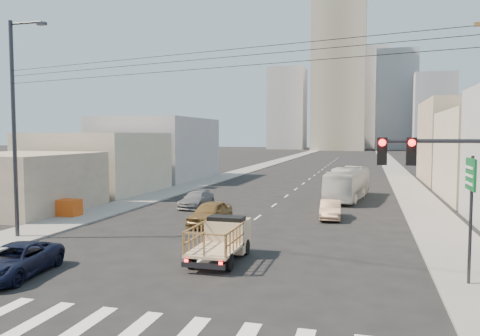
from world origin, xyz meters
The scene contains 25 objects.
ground centered at (0.00, 0.00, 0.00)m, with size 420.00×420.00×0.00m, color black.
sidewalk_left centered at (-11.75, 70.00, 0.06)m, with size 3.50×180.00×0.12m, color gray.
sidewalk_right centered at (11.75, 70.00, 0.06)m, with size 3.50×180.00×0.12m, color gray.
crosswalk centered at (0.02, -6.00, 0.01)m, with size 18.59×3.80×0.01m.
lane_dashes centered at (0.00, 53.00, 0.01)m, with size 0.15×104.00×0.01m.
flatbed_pickup centered at (0.95, 2.60, 1.09)m, with size 1.95×4.41×1.90m.
navy_pickup centered at (-6.45, -1.99, 0.65)m, with size 2.15×4.67×1.30m, color black.
city_bus centered at (5.71, 25.18, 1.43)m, with size 2.41×10.28×2.86m, color silver.
sedan_brown centered at (-2.30, 10.47, 0.77)m, with size 1.81×4.50×1.53m, color brown.
sedan_tan centered at (4.98, 14.85, 0.65)m, with size 1.38×3.95×1.30m, color #987659.
sedan_grey centered at (-5.76, 17.16, 0.64)m, with size 1.81×4.44×1.29m, color slate.
traffic_signal centered at (9.77, -3.51, 4.08)m, with size 3.23×0.35×6.00m.
green_sign centered at (11.16, 1.50, 3.74)m, with size 0.18×1.60×5.00m.
streetlamp_left centered at (-11.39, 4.00, 6.44)m, with size 2.36×0.25×12.00m.
overhead_wires centered at (0.00, 1.50, 8.97)m, with size 23.01×5.02×0.72m.
crate_stack centered at (-13.00, 10.58, 0.69)m, with size 1.80×1.20×1.14m.
bldg_right_far centered at (20.00, 44.00, 5.00)m, with size 12.00×16.00×10.00m, color gray.
bldg_left_near centered at (-18.00, 12.00, 2.20)m, with size 9.00×10.00×4.40m, color gray.
bldg_left_mid centered at (-19.00, 24.00, 3.00)m, with size 11.00×12.00×6.00m, color #AEA48C.
bldg_left_far centered at (-19.50, 39.00, 4.00)m, with size 12.00×16.00×8.00m, color #9A999C.
high_rise_tower centered at (-4.00, 170.00, 30.00)m, with size 20.00×20.00×60.00m, color gray.
midrise_ne centered at (18.00, 185.00, 20.00)m, with size 16.00×16.00×40.00m, color #999DA2.
midrise_nw centered at (-26.00, 180.00, 17.00)m, with size 15.00×15.00×34.00m, color #999DA2.
midrise_back centered at (6.00, 200.00, 22.00)m, with size 18.00×18.00×44.00m, color #9A999C.
midrise_east centered at (30.00, 165.00, 14.00)m, with size 14.00×14.00×28.00m, color #999DA2.
Camera 1 is at (7.41, -17.67, 5.76)m, focal length 35.00 mm.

